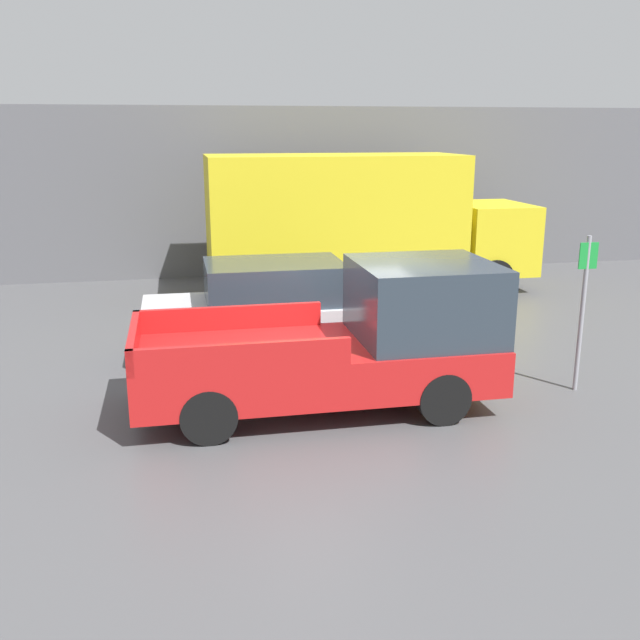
% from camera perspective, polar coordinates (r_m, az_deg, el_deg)
% --- Properties ---
extents(ground_plane, '(60.00, 60.00, 0.00)m').
position_cam_1_polar(ground_plane, '(11.05, 1.72, -6.09)').
color(ground_plane, '#4C4C4F').
extents(building_wall, '(28.00, 0.15, 4.58)m').
position_cam_1_polar(building_wall, '(19.97, -4.69, 10.14)').
color(building_wall, '#56565B').
rests_on(building_wall, ground).
extents(pickup_truck, '(5.20, 2.12, 2.11)m').
position_cam_1_polar(pickup_truck, '(10.41, 2.58, -1.75)').
color(pickup_truck, red).
rests_on(pickup_truck, ground).
extents(car, '(4.45, 1.94, 1.68)m').
position_cam_1_polar(car, '(12.96, -4.04, 1.04)').
color(car, silver).
rests_on(car, ground).
extents(delivery_truck, '(8.03, 2.48, 3.39)m').
position_cam_1_polar(delivery_truck, '(17.67, 2.99, 7.94)').
color(delivery_truck, gold).
rests_on(delivery_truck, ground).
extents(parking_sign, '(0.30, 0.07, 2.44)m').
position_cam_1_polar(parking_sign, '(11.61, 20.29, 1.13)').
color(parking_sign, gray).
rests_on(parking_sign, ground).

